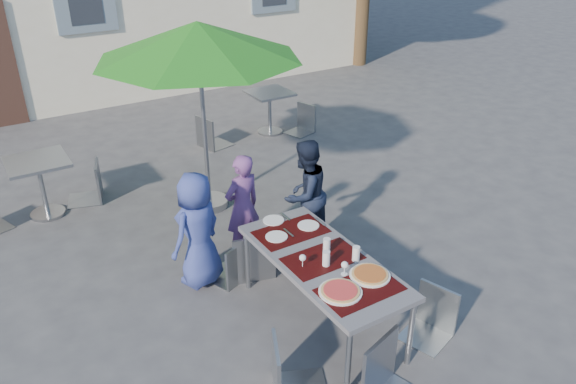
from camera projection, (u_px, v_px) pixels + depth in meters
ground at (313, 321)px, 5.54m from camera, size 90.00×90.00×0.00m
dining_table at (322, 263)px, 5.20m from camera, size 0.80×1.85×0.76m
pizza_near_left at (340, 291)px, 4.72m from camera, size 0.37×0.37×0.03m
pizza_near_right at (370, 274)px, 4.93m from camera, size 0.36×0.36×0.03m
glassware at (334, 254)px, 5.10m from camera, size 0.53×0.43×0.15m
place_settings at (286, 227)px, 5.66m from camera, size 0.64×0.51×0.01m
child_0 at (198, 230)px, 5.83m from camera, size 0.74×0.62×1.29m
child_1 at (243, 207)px, 6.29m from camera, size 0.51×0.38×1.26m
child_2 at (305, 194)px, 6.50m from camera, size 0.73×0.55×1.32m
chair_0 at (231, 239)px, 5.90m from camera, size 0.53×0.53×0.91m
chair_1 at (251, 227)px, 5.93m from camera, size 0.57×0.57×1.05m
chair_2 at (295, 216)px, 6.18m from camera, size 0.60×0.60×1.02m
chair_3 at (289, 339)px, 4.47m from camera, size 0.58×0.58×0.99m
chair_4 at (436, 287)px, 5.15m from camera, size 0.51×0.51×0.91m
chair_5 at (394, 339)px, 4.41m from camera, size 0.58×0.58×1.06m
patio_umbrella at (198, 42)px, 6.61m from camera, size 2.53×2.53×2.45m
cafe_table_0 at (40, 177)px, 7.15m from camera, size 0.74×0.74×0.79m
bg_chair_r_0 at (87, 160)px, 7.52m from camera, size 0.57×0.57×1.02m
cafe_table_1 at (270, 105)px, 9.78m from camera, size 0.71×0.71×0.76m
bg_chair_l_1 at (209, 113)px, 9.17m from camera, size 0.55×0.55×1.02m
bg_chair_r_1 at (303, 102)px, 9.83m from camera, size 0.52×0.52×0.93m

